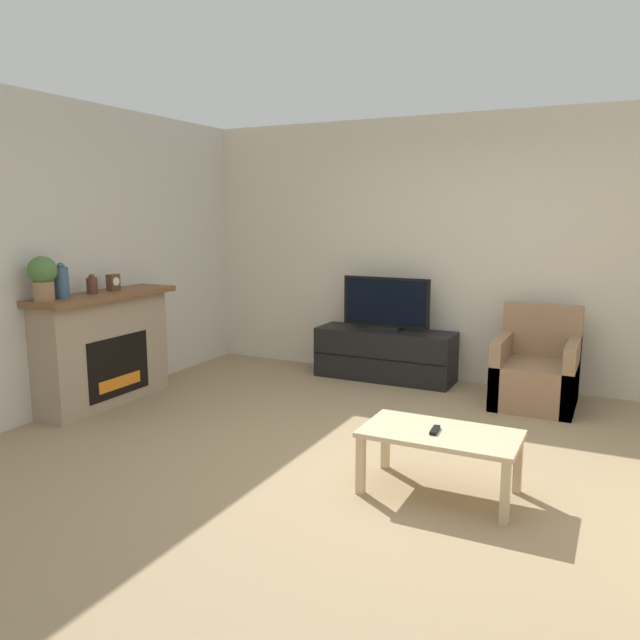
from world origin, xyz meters
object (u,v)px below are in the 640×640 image
(fireplace, at_px, (104,348))
(mantel_clock, at_px, (113,282))
(mantel_vase_centre_left, at_px, (92,285))
(mantel_vase_left, at_px, (62,282))
(coffee_table, at_px, (440,440))
(potted_plant, at_px, (43,276))
(armchair, at_px, (536,373))
(tv_stand, at_px, (385,354))
(tv, at_px, (386,306))
(remote, at_px, (435,430))

(fireplace, relative_size, mantel_clock, 9.59)
(mantel_clock, bearing_deg, mantel_vase_centre_left, -90.17)
(mantel_vase_left, distance_m, coffee_table, 3.33)
(mantel_vase_centre_left, bearing_deg, potted_plant, -90.00)
(armchair, bearing_deg, tv_stand, 171.37)
(fireplace, bearing_deg, tv_stand, 44.43)
(mantel_vase_left, bearing_deg, fireplace, 92.21)
(mantel_clock, relative_size, potted_plant, 0.41)
(tv_stand, relative_size, coffee_table, 1.52)
(fireplace, distance_m, potted_plant, 0.94)
(tv_stand, bearing_deg, tv, -90.00)
(coffee_table, bearing_deg, fireplace, 171.66)
(tv_stand, relative_size, armchair, 1.62)
(tv, bearing_deg, mantel_vase_centre_left, -133.81)
(potted_plant, height_order, coffee_table, potted_plant)
(armchair, bearing_deg, mantel_vase_centre_left, -152.59)
(coffee_table, xyz_separation_m, remote, (-0.03, -0.02, 0.07))
(mantel_vase_centre_left, xyz_separation_m, tv_stand, (1.97, 2.06, -0.85))
(tv, height_order, coffee_table, tv)
(potted_plant, relative_size, armchair, 0.41)
(mantel_vase_left, height_order, coffee_table, mantel_vase_left)
(fireplace, height_order, remote, fireplace)
(tv, relative_size, coffee_table, 0.98)
(potted_plant, relative_size, remote, 2.37)
(coffee_table, height_order, remote, remote)
(coffee_table, bearing_deg, mantel_vase_centre_left, 173.50)
(fireplace, distance_m, armchair, 3.93)
(mantel_vase_centre_left, distance_m, tv_stand, 2.97)
(potted_plant, xyz_separation_m, tv, (1.97, 2.56, -0.45))
(fireplace, relative_size, tv, 1.54)
(mantel_vase_centre_left, distance_m, mantel_clock, 0.25)
(mantel_vase_centre_left, relative_size, tv, 0.19)
(mantel_clock, xyz_separation_m, tv_stand, (1.97, 1.80, -0.84))
(mantel_vase_left, relative_size, tv, 0.32)
(tv, height_order, armchair, tv)
(fireplace, relative_size, tv_stand, 1.00)
(tv_stand, distance_m, coffee_table, 2.73)
(armchair, bearing_deg, tv, 171.45)
(mantel_vase_left, height_order, tv, mantel_vase_left)
(mantel_vase_centre_left, height_order, coffee_table, mantel_vase_centre_left)
(fireplace, height_order, potted_plant, potted_plant)
(fireplace, distance_m, coffee_table, 3.29)
(tv_stand, height_order, remote, tv_stand)
(mantel_vase_left, xyz_separation_m, mantel_clock, (0.00, 0.58, -0.06))
(mantel_clock, bearing_deg, tv_stand, 42.49)
(mantel_clock, height_order, potted_plant, potted_plant)
(tv, bearing_deg, remote, -63.30)
(tv, xyz_separation_m, coffee_table, (1.26, -2.42, -0.43))
(coffee_table, bearing_deg, mantel_clock, 169.13)
(fireplace, relative_size, potted_plant, 3.98)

